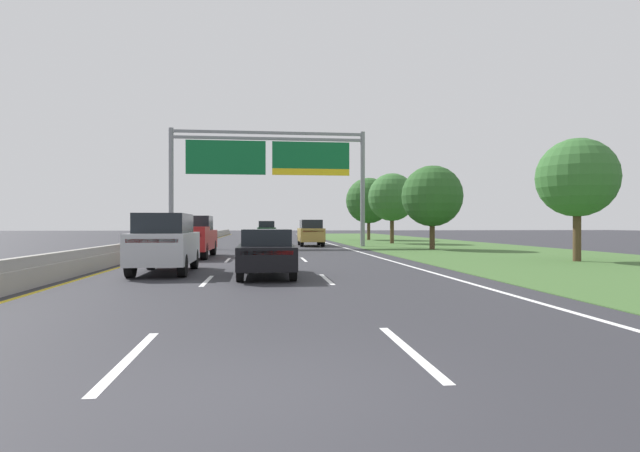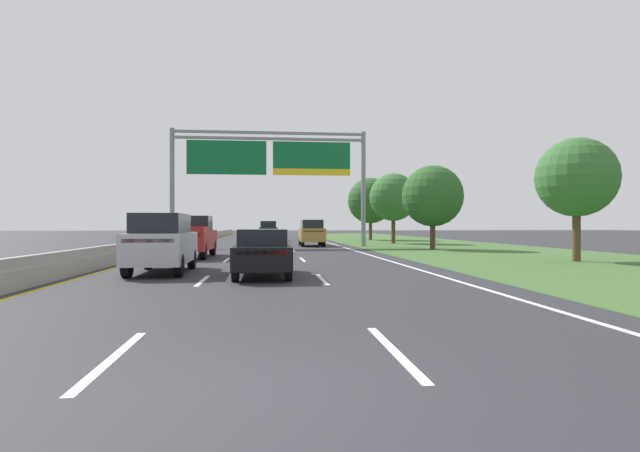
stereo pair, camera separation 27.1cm
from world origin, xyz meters
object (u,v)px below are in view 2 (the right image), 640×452
pickup_truck_red (192,237)px  car_gold_right_lane_suv (312,232)px  roadside_tree_mid (433,196)px  car_black_centre_lane_sedan (262,252)px  roadside_tree_far (393,197)px  car_darkgreen_centre_lane_suv (268,230)px  roadside_tree_near (577,178)px  roadside_tree_distant (370,201)px  overhead_sign_gantry (270,163)px  car_silver_left_lane_suv (162,242)px

pickup_truck_red → car_gold_right_lane_suv: 15.45m
car_gold_right_lane_suv → roadside_tree_mid: (7.78, -6.91, 2.60)m
car_black_centre_lane_sedan → roadside_tree_mid: (11.50, 16.79, 2.88)m
roadside_tree_mid → roadside_tree_far: 11.17m
car_darkgreen_centre_lane_suv → roadside_tree_mid: bearing=-153.4°
roadside_tree_near → roadside_tree_distant: 33.40m
overhead_sign_gantry → pickup_truck_red: bearing=-109.2°
roadside_tree_near → car_gold_right_lane_suv: bearing=120.0°
overhead_sign_gantry → roadside_tree_mid: overhead_sign_gantry is taller
car_darkgreen_centre_lane_suv → roadside_tree_far: roadside_tree_far is taller
car_silver_left_lane_suv → roadside_tree_far: (15.14, 26.35, 3.12)m
car_gold_right_lane_suv → roadside_tree_near: size_ratio=0.82×
car_gold_right_lane_suv → roadside_tree_distant: roadside_tree_distant is taller
car_darkgreen_centre_lane_suv → roadside_tree_distant: size_ratio=0.68×
pickup_truck_red → roadside_tree_distant: (15.42, 28.19, 3.34)m
pickup_truck_red → car_silver_left_lane_suv: (0.22, -8.61, 0.02)m
roadside_tree_far → pickup_truck_red: bearing=-130.9°
car_gold_right_lane_suv → car_black_centre_lane_sedan: bearing=171.7°
overhead_sign_gantry → roadside_tree_near: overhead_sign_gantry is taller
car_darkgreen_centre_lane_suv → car_silver_left_lane_suv: bearing=172.5°
car_darkgreen_centre_lane_suv → roadside_tree_near: 35.87m
roadside_tree_near → roadside_tree_far: 23.01m
car_gold_right_lane_suv → roadside_tree_far: bearing=-60.9°
roadside_tree_near → car_black_centre_lane_sedan: bearing=-160.5°
overhead_sign_gantry → car_gold_right_lane_suv: overhead_sign_gantry is taller
car_silver_left_lane_suv → roadside_tree_mid: size_ratio=0.81×
roadside_tree_far → roadside_tree_distant: roadside_tree_distant is taller
overhead_sign_gantry → car_gold_right_lane_suv: bearing=25.9°
car_black_centre_lane_sedan → roadside_tree_far: bearing=-22.5°
overhead_sign_gantry → roadside_tree_near: size_ratio=2.62×
car_darkgreen_centre_lane_suv → roadside_tree_near: size_ratio=0.83×
roadside_tree_near → roadside_tree_distant: bearing=94.8°
roadside_tree_near → roadside_tree_far: size_ratio=0.90×
pickup_truck_red → car_black_centre_lane_sedan: size_ratio=1.23×
roadside_tree_near → car_darkgreen_centre_lane_suv: bearing=113.4°
car_silver_left_lane_suv → roadside_tree_distant: (15.20, 36.80, 3.31)m
car_silver_left_lane_suv → roadside_tree_near: 18.57m
pickup_truck_red → car_darkgreen_centre_lane_suv: size_ratio=1.14×
overhead_sign_gantry → car_gold_right_lane_suv: 6.54m
roadside_tree_far → roadside_tree_near: bearing=-82.8°
roadside_tree_mid → car_silver_left_lane_suv: bearing=-134.8°
car_black_centre_lane_sedan → roadside_tree_far: (11.57, 27.95, 3.40)m
roadside_tree_near → roadside_tree_distant: (-2.82, 33.28, 0.50)m
pickup_truck_red → car_darkgreen_centre_lane_suv: bearing=-7.3°
overhead_sign_gantry → pickup_truck_red: (-4.13, -11.85, -5.37)m
roadside_tree_near → overhead_sign_gantry: bearing=129.8°
car_gold_right_lane_suv → roadside_tree_near: 21.63m
car_black_centre_lane_sedan → roadside_tree_near: bearing=-70.5°
overhead_sign_gantry → pickup_truck_red: overhead_sign_gantry is taller
car_black_centre_lane_sedan → roadside_tree_mid: size_ratio=0.76×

